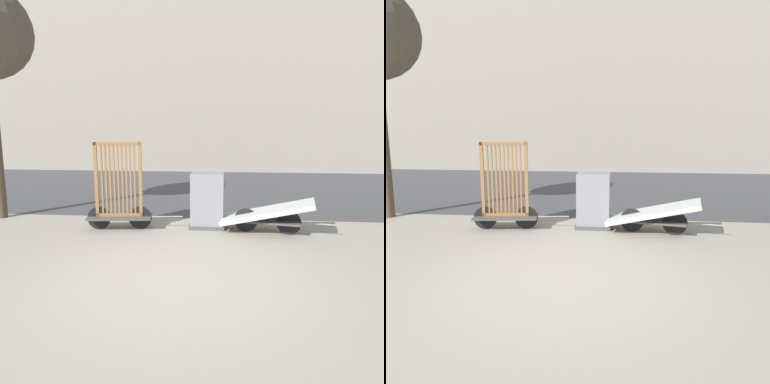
# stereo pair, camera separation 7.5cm
# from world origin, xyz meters

# --- Properties ---
(ground_plane) EXTENTS (60.00, 60.00, 0.00)m
(ground_plane) POSITION_xyz_m (0.00, 0.00, 0.00)
(ground_plane) COLOR gray
(road_strip) EXTENTS (56.00, 9.13, 0.01)m
(road_strip) POSITION_xyz_m (0.00, 8.25, 0.00)
(road_strip) COLOR #424244
(road_strip) RESTS_ON ground_plane
(building_facade) EXTENTS (48.00, 4.00, 10.85)m
(building_facade) POSITION_xyz_m (0.00, 14.82, 5.42)
(building_facade) COLOR #9E9384
(building_facade) RESTS_ON ground_plane
(bike_cart_with_bedframe) EXTENTS (2.12, 0.72, 1.93)m
(bike_cart_with_bedframe) POSITION_xyz_m (-1.61, 2.57, 0.69)
(bike_cart_with_bedframe) COLOR #4C4742
(bike_cart_with_bedframe) RESTS_ON ground_plane
(bike_cart_with_mattress) EXTENTS (2.41, 1.20, 0.75)m
(bike_cart_with_mattress) POSITION_xyz_m (1.62, 2.57, 0.42)
(bike_cart_with_mattress) COLOR #4C4742
(bike_cart_with_mattress) RESTS_ON ground_plane
(utility_cabinet) EXTENTS (0.78, 0.55, 1.24)m
(utility_cabinet) POSITION_xyz_m (0.31, 2.88, 0.58)
(utility_cabinet) COLOR #4C4C4C
(utility_cabinet) RESTS_ON ground_plane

